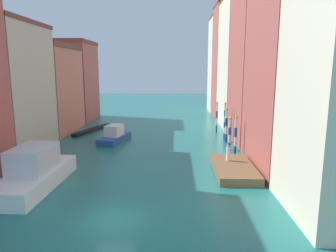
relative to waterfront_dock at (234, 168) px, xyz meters
The scene contains 19 objects.
ground_plane 17.71m from the waterfront_dock, 122.24° to the left, with size 154.00×154.00×0.00m, color #1E6B66.
building_left_1 26.28m from the waterfront_dock, 164.66° to the left, with size 6.97×11.16×14.78m.
building_left_2 31.25m from the waterfront_dock, 142.89° to the left, with size 6.97×12.17×13.13m.
building_left_3 39.42m from the waterfront_dock, 128.99° to the left, with size 6.97×10.53×14.52m.
building_right_1 10.97m from the waterfront_dock, 17.42° to the left, with size 6.97×11.43×19.33m.
building_right_2 17.09m from the waterfront_dock, 66.40° to the left, with size 6.97×10.37×20.86m.
building_right_3 26.64m from the waterfront_dock, 77.05° to the left, with size 6.97×12.22×20.78m.
building_right_4 36.54m from the waterfront_dock, 80.91° to the left, with size 6.97×8.34×21.74m.
building_right_5 44.58m from the waterfront_dock, 82.69° to the left, with size 6.97×8.57×20.69m.
waterfront_dock is the anchor object (origin of this frame).
person_on_dock 1.74m from the waterfront_dock, 105.24° to the left, with size 0.36×0.36×1.59m.
mooring_pole_0 6.23m from the waterfront_dock, 78.50° to the left, with size 0.33×0.33×4.52m.
mooring_pole_1 8.24m from the waterfront_dock, 83.50° to the left, with size 0.33×0.33×3.99m.
mooring_pole_2 12.37m from the waterfront_dock, 84.48° to the left, with size 0.39×0.39×4.59m.
mooring_pole_3 14.18m from the waterfront_dock, 84.94° to the left, with size 0.30×0.30×5.07m.
mooring_pole_4 18.57m from the waterfront_dock, 87.68° to the left, with size 0.30×0.30×4.64m.
vaporetto_white 17.46m from the waterfront_dock, 166.57° to the right, with size 3.79×9.84×3.41m.
gondola_black 26.35m from the waterfront_dock, 133.97° to the left, with size 3.89×9.19×0.46m.
motorboat_0 18.19m from the waterfront_dock, 138.18° to the left, with size 3.66×6.49×2.23m.
Camera 1 is at (3.97, -18.54, 9.61)m, focal length 33.35 mm.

